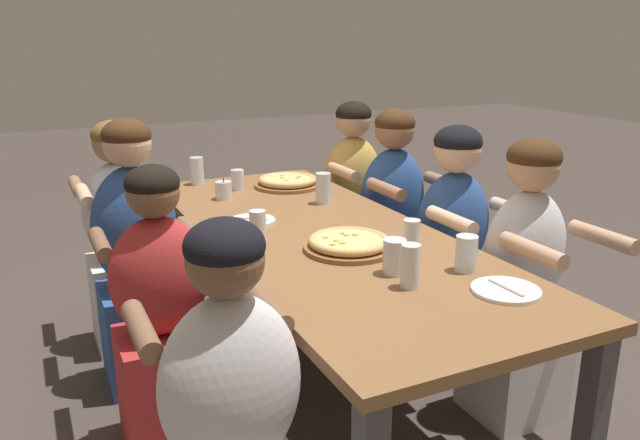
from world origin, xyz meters
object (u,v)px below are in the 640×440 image
drinking_glass_a (197,173)px  drinking_glass_c (411,238)px  drinking_glass_d (410,266)px  diner_far_midleft (392,227)px  empty_plate_b (506,290)px  cocktail_glass_blue (224,191)px  diner_far_center (451,258)px  diner_far_left (352,208)px  drinking_glass_h (323,188)px  diner_near_center (163,322)px  drinking_glass_b (466,255)px  diner_near_midleft (138,266)px  drinking_glass_f (258,227)px  drinking_glass_e (394,259)px  pizza_board_main (350,243)px  empty_plate_a (252,221)px  drinking_glass_g (238,181)px  pizza_board_second (288,182)px  diner_far_midright (521,294)px  diner_near_left (123,244)px

drinking_glass_a → drinking_glass_c: bearing=16.6°
drinking_glass_d → diner_far_midleft: size_ratio=0.12×
empty_plate_b → cocktail_glass_blue: size_ratio=1.97×
diner_far_center → diner_far_left: 0.95m
drinking_glass_h → diner_near_center: diner_near_center is taller
empty_plate_b → drinking_glass_h: size_ratio=1.47×
drinking_glass_b → diner_near_midleft: size_ratio=0.10×
drinking_glass_b → drinking_glass_f: bearing=-139.8°
drinking_glass_f → diner_far_left: size_ratio=0.10×
drinking_glass_e → diner_near_midleft: bearing=-145.1°
drinking_glass_b → drinking_glass_c: bearing=-164.6°
diner_near_center → drinking_glass_c: bearing=-21.8°
pizza_board_main → empty_plate_a: size_ratio=1.70×
drinking_glass_b → diner_far_midleft: diner_far_midleft is taller
drinking_glass_g → pizza_board_second: bearing=78.3°
diner_near_center → drinking_glass_h: bearing=26.1°
drinking_glass_f → diner_far_midright: 1.08m
drinking_glass_g → diner_far_center: diner_far_center is taller
cocktail_glass_blue → diner_far_midright: size_ratio=0.09×
diner_far_center → diner_far_midleft: 0.51m
diner_far_midright → drinking_glass_e: bearing=4.9°
empty_plate_b → drinking_glass_b: 0.21m
drinking_glass_d → drinking_glass_e: bearing=171.3°
drinking_glass_h → diner_far_midright: (0.87, 0.46, -0.29)m
diner_far_midright → empty_plate_a: bearing=-39.7°
pizza_board_main → drinking_glass_a: bearing=-169.8°
diner_near_midleft → diner_far_center: size_ratio=1.04×
pizza_board_second → diner_far_center: (0.80, 0.48, -0.24)m
pizza_board_main → drinking_glass_c: 0.23m
drinking_glass_a → diner_near_midleft: (0.58, -0.43, -0.26)m
pizza_board_second → drinking_glass_e: 1.32m
drinking_glass_d → diner_far_midright: 0.74m
pizza_board_second → diner_far_midright: (1.25, 0.48, -0.24)m
pizza_board_main → drinking_glass_d: (0.40, 0.00, 0.05)m
drinking_glass_c → drinking_glass_d: bearing=-34.3°
pizza_board_main → cocktail_glass_blue: bearing=-167.9°
pizza_board_main → empty_plate_b: (0.56, 0.25, -0.02)m
drinking_glass_c → diner_far_center: 0.65m
diner_near_left → drinking_glass_a: bearing=21.4°
drinking_glass_f → drinking_glass_h: bearing=129.3°
pizza_board_second → drinking_glass_f: bearing=-30.3°
drinking_glass_e → diner_far_midright: diner_far_midright is taller
drinking_glass_c → drinking_glass_f: (-0.38, -0.46, -0.01)m
drinking_glass_e → diner_far_center: (-0.51, 0.64, -0.27)m
diner_near_midleft → diner_far_center: bearing=-19.7°
pizza_board_main → drinking_glass_h: (-0.65, 0.20, 0.05)m
drinking_glass_e → diner_near_left: (-1.40, -0.69, -0.28)m
drinking_glass_a → diner_far_center: bearing=40.2°
drinking_glass_b → diner_far_left: size_ratio=0.11×
cocktail_glass_blue → drinking_glass_b: size_ratio=0.88×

